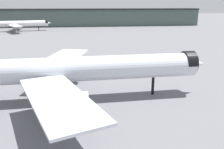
% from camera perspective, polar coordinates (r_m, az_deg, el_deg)
% --- Properties ---
extents(ground, '(900.00, 900.00, 0.00)m').
position_cam_1_polar(ground, '(50.87, -6.65, -7.08)').
color(ground, slate).
extents(airliner_near_gate, '(58.23, 52.91, 15.35)m').
position_cam_1_polar(airliner_near_gate, '(51.55, -8.14, 1.16)').
color(airliner_near_gate, silver).
rests_on(airliner_near_gate, ground).
extents(airliner_far_taxiway, '(44.43, 39.80, 12.48)m').
position_cam_1_polar(airliner_far_taxiway, '(195.39, -21.04, 11.23)').
color(airliner_far_taxiway, white).
rests_on(airliner_far_taxiway, ground).
extents(terminal_building, '(217.27, 35.66, 24.70)m').
position_cam_1_polar(terminal_building, '(226.80, -7.61, 13.39)').
color(terminal_building, '#475651').
rests_on(terminal_building, ground).
extents(baggage_cart_trailing, '(2.56, 2.79, 1.82)m').
position_cam_1_polar(baggage_cart_trailing, '(83.36, 3.86, 3.16)').
color(baggage_cart_trailing, black).
rests_on(baggage_cart_trailing, ground).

